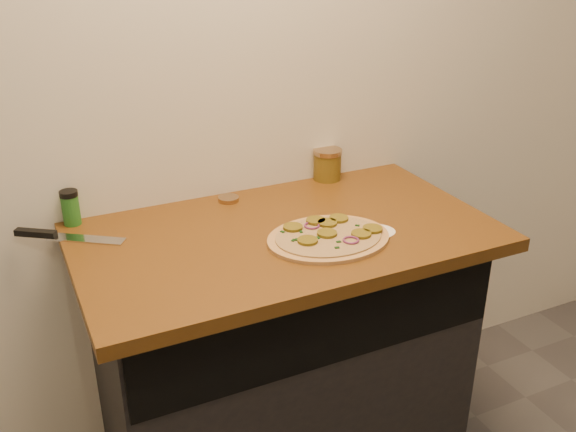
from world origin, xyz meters
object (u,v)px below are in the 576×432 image
chefs_knife (59,236)px  spice_shaker (71,208)px  pizza (329,237)px  salsa_jar (327,164)px

chefs_knife → spice_shaker: 0.10m
spice_shaker → chefs_knife: bearing=-121.8°
pizza → chefs_knife: pizza is taller
chefs_knife → pizza: bearing=-26.1°
pizza → spice_shaker: size_ratio=3.44×
salsa_jar → spice_shaker: size_ratio=1.02×
pizza → spice_shaker: (-0.63, 0.41, 0.04)m
chefs_knife → spice_shaker: spice_shaker is taller
salsa_jar → spice_shaker: bearing=-180.0°
salsa_jar → spice_shaker: 0.85m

